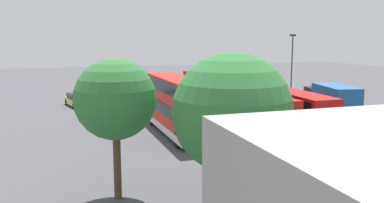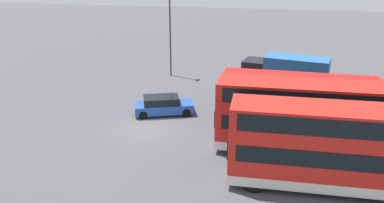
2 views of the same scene
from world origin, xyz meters
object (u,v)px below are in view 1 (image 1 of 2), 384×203
Objects in this scene: car_hatchback_silver at (221,100)px; bus_single_deck_near_end at (289,105)px; bus_double_decker_third at (219,100)px; car_small_green at (77,100)px; bus_single_deck_second at (254,108)px; bus_double_decker_fourth at (177,104)px; box_truck_blue at (331,100)px; lamp_post_tall at (292,62)px.

bus_single_deck_near_end is at bearing 103.55° from car_hatchback_silver.
car_hatchback_silver is (-4.55, -10.64, -1.75)m from bus_double_decker_third.
bus_single_deck_second is at bearing 132.62° from car_small_green.
box_truck_blue is (-16.05, -1.88, -0.74)m from bus_double_decker_fourth.
bus_double_decker_third is 1.10× the size of bus_double_decker_fourth.
car_hatchback_silver is at bearing -126.52° from bus_double_decker_fourth.
bus_single_deck_second is 2.27× the size of car_hatchback_silver.
bus_double_decker_fourth is at bearing 35.44° from lamp_post_tall.
box_truck_blue is 1.63× the size of car_hatchback_silver.
bus_double_decker_fourth is at bearing 53.48° from car_hatchback_silver.
bus_single_deck_near_end is 2.53× the size of car_small_green.
bus_double_decker_third is at bearing 3.39° from bus_single_deck_near_end.
lamp_post_tall is (-2.66, -11.44, 3.03)m from box_truck_blue.
bus_single_deck_near_end is 23.64m from car_small_green.
bus_double_decker_third is 12.29m from box_truck_blue.
bus_double_decker_third is (7.01, 0.42, 0.83)m from bus_single_deck_near_end.
box_truck_blue is at bearing 76.89° from lamp_post_tall.
bus_single_deck_near_end is 5.26m from box_truck_blue.
car_small_green is 26.32m from lamp_post_tall.
car_hatchback_silver and car_small_green have the same top height.
bus_double_decker_fourth is 2.22× the size of car_hatchback_silver.
box_truck_blue is at bearing -171.50° from bus_single_deck_near_end.
bus_double_decker_third reaches higher than car_small_green.
bus_single_deck_second is at bearing 6.85° from box_truck_blue.
bus_double_decker_third is at bearing 2.29° from bus_single_deck_second.
bus_single_deck_second is 10.60m from car_hatchback_silver.
car_hatchback_silver is at bearing -50.94° from box_truck_blue.
car_hatchback_silver is 16.32m from car_small_green.
lamp_post_tall is at bearing -144.56° from bus_double_decker_fourth.
lamp_post_tall reaches higher than bus_single_deck_near_end.
box_truck_blue is at bearing 129.06° from car_hatchback_silver.
bus_double_decker_fourth reaches higher than bus_single_deck_near_end.
lamp_post_tall reaches higher than box_truck_blue.
bus_double_decker_fourth reaches higher than car_hatchback_silver.
bus_double_decker_third is 2.44× the size of car_hatchback_silver.
bus_double_decker_third reaches higher than box_truck_blue.
bus_single_deck_second is at bearing -173.52° from bus_double_decker_fourth.
bus_single_deck_near_end reaches higher than car_small_green.
car_small_green is at bearing -40.51° from bus_single_deck_near_end.
bus_single_deck_second is at bearing 47.51° from lamp_post_tall.
car_hatchback_silver is (-1.12, -10.50, -0.92)m from bus_single_deck_second.
bus_double_decker_fourth is at bearing 113.37° from car_small_green.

